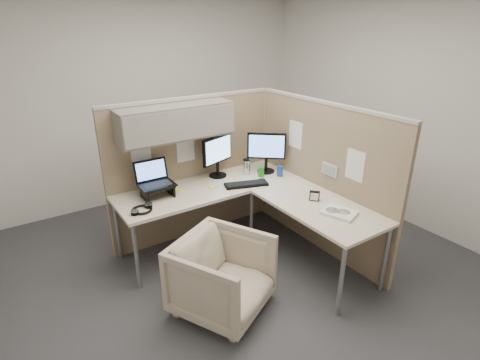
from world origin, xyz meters
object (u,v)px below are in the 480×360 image
office_chair (222,273)px  monitor_left (217,153)px  desk (249,198)px  keyboard (246,184)px

office_chair → monitor_left: monitor_left is taller
desk → office_chair: bearing=-139.9°
monitor_left → keyboard: bearing=-92.0°
keyboard → office_chair: bearing=-116.7°
keyboard → monitor_left: bearing=125.1°
office_chair → monitor_left: bearing=33.3°
desk → office_chair: office_chair is taller
monitor_left → keyboard: monitor_left is taller
desk → monitor_left: monitor_left is taller
monitor_left → office_chair: bearing=-137.6°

